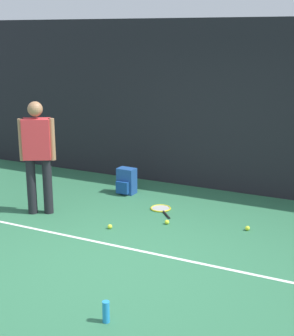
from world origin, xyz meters
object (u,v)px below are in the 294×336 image
(tennis_ball_mid_court, at_px, (110,227))
(water_bottle, at_px, (106,312))
(tennis_player, at_px, (38,151))
(tennis_ball_by_fence, at_px, (247,228))
(backpack, at_px, (126,182))
(tennis_ball_near_player, at_px, (167,222))
(tennis_racket, at_px, (161,209))

(tennis_ball_mid_court, distance_m, water_bottle, 2.34)
(water_bottle, bearing_deg, tennis_player, 138.63)
(tennis_ball_by_fence, bearing_deg, tennis_player, -166.91)
(tennis_ball_mid_court, bearing_deg, backpack, 110.29)
(tennis_ball_near_player, relative_size, tennis_ball_mid_court, 1.00)
(tennis_player, distance_m, tennis_ball_mid_court, 1.58)
(tennis_player, height_order, tennis_racket, tennis_player)
(backpack, distance_m, tennis_ball_by_fence, 2.42)
(backpack, relative_size, tennis_ball_by_fence, 6.67)
(tennis_ball_by_fence, xyz_separation_m, tennis_ball_mid_court, (-1.74, -0.79, 0.00))
(backpack, xyz_separation_m, tennis_ball_by_fence, (2.30, -0.71, -0.18))
(water_bottle, bearing_deg, tennis_ball_mid_court, 119.48)
(tennis_ball_by_fence, relative_size, tennis_ball_mid_court, 1.00)
(tennis_racket, bearing_deg, tennis_ball_mid_court, 121.86)
(tennis_ball_by_fence, relative_size, water_bottle, 0.31)
(tennis_ball_by_fence, bearing_deg, backpack, 162.75)
(tennis_racket, relative_size, tennis_ball_by_fence, 8.76)
(water_bottle, bearing_deg, tennis_ball_near_player, 101.23)
(tennis_ball_mid_court, bearing_deg, water_bottle, -60.52)
(backpack, relative_size, tennis_ball_near_player, 6.67)
(tennis_player, bearing_deg, water_bottle, 109.49)
(tennis_racket, distance_m, backpack, 1.01)
(tennis_ball_near_player, xyz_separation_m, tennis_ball_mid_court, (-0.65, -0.51, 0.00))
(tennis_player, relative_size, tennis_ball_by_fence, 25.76)
(tennis_racket, bearing_deg, tennis_player, 79.64)
(backpack, bearing_deg, tennis_ball_near_player, -37.10)
(tennis_ball_by_fence, bearing_deg, water_bottle, -101.82)
(backpack, xyz_separation_m, water_bottle, (1.71, -3.54, -0.10))
(tennis_racket, relative_size, water_bottle, 2.69)
(tennis_racket, height_order, tennis_ball_by_fence, tennis_ball_by_fence)
(backpack, bearing_deg, tennis_ball_by_fence, -14.76)
(tennis_ball_by_fence, height_order, water_bottle, water_bottle)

